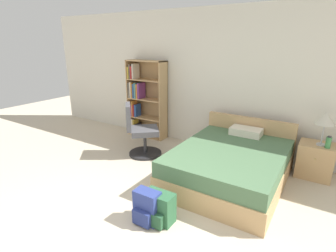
% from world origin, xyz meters
% --- Properties ---
extents(wall_back, '(9.00, 0.06, 2.60)m').
position_xyz_m(wall_back, '(0.00, 3.23, 1.30)').
color(wall_back, silver).
rests_on(wall_back, ground_plane).
extents(bookshelf, '(0.87, 0.31, 1.64)m').
position_xyz_m(bookshelf, '(-1.82, 3.03, 0.82)').
color(bookshelf, tan).
rests_on(bookshelf, ground_plane).
extents(bed, '(1.49, 1.94, 0.77)m').
position_xyz_m(bed, '(0.52, 2.12, 0.27)').
color(bed, tan).
rests_on(bed, ground_plane).
extents(office_chair, '(0.72, 0.71, 0.96)m').
position_xyz_m(office_chair, '(-1.20, 2.13, 0.42)').
color(office_chair, '#232326').
rests_on(office_chair, ground_plane).
extents(nightstand, '(0.50, 0.43, 0.54)m').
position_xyz_m(nightstand, '(1.57, 2.91, 0.27)').
color(nightstand, tan).
rests_on(nightstand, ground_plane).
extents(table_lamp, '(0.28, 0.28, 0.50)m').
position_xyz_m(table_lamp, '(1.60, 2.88, 0.94)').
color(table_lamp, '#B2B2B7').
rests_on(table_lamp, nightstand).
extents(water_bottle, '(0.07, 0.07, 0.18)m').
position_xyz_m(water_bottle, '(1.69, 2.80, 0.62)').
color(water_bottle, '#3F8C4C').
rests_on(water_bottle, nightstand).
extents(backpack_blue, '(0.30, 0.23, 0.39)m').
position_xyz_m(backpack_blue, '(0.04, 0.65, 0.19)').
color(backpack_blue, navy).
rests_on(backpack_blue, ground_plane).
extents(backpack_green, '(0.35, 0.27, 0.36)m').
position_xyz_m(backpack_green, '(0.15, 0.73, 0.17)').
color(backpack_green, '#2D603D').
rests_on(backpack_green, ground_plane).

